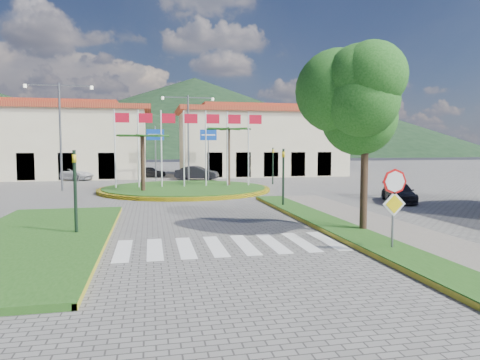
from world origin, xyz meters
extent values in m
plane|color=slate|center=(0.00, 0.00, 0.00)|extent=(160.00, 160.00, 0.00)
cube|color=gray|center=(6.00, 2.00, 0.07)|extent=(4.00, 28.00, 0.15)
cube|color=#1E4D16|center=(4.80, 2.00, 0.09)|extent=(1.60, 28.00, 0.18)
cube|color=#1E4D16|center=(-6.50, 6.00, 0.09)|extent=(5.00, 14.00, 0.18)
cube|color=silver|center=(0.00, 4.00, 0.01)|extent=(8.00, 3.00, 0.01)
cylinder|color=yellow|center=(0.00, 22.00, 0.12)|extent=(12.70, 12.70, 0.24)
cylinder|color=#1E4D16|center=(0.00, 22.00, 0.15)|extent=(12.00, 12.00, 0.30)
cylinder|color=black|center=(-3.00, 20.00, 2.02)|extent=(0.28, 0.28, 4.05)
cylinder|color=black|center=(3.50, 23.00, 2.34)|extent=(0.28, 0.28, 4.68)
cylinder|color=silver|center=(-5.00, 22.50, 3.00)|extent=(0.10, 0.10, 6.00)
cube|color=red|center=(-4.45, 22.50, 5.40)|extent=(1.00, 0.03, 0.70)
cylinder|color=silver|center=(-3.33, 22.50, 3.00)|extent=(0.10, 0.10, 6.00)
cube|color=red|center=(-2.78, 22.50, 5.40)|extent=(1.00, 0.03, 0.70)
cylinder|color=silver|center=(-1.67, 22.50, 3.00)|extent=(0.10, 0.10, 6.00)
cube|color=red|center=(-1.12, 22.50, 5.40)|extent=(1.00, 0.03, 0.70)
cylinder|color=silver|center=(0.00, 22.50, 3.00)|extent=(0.10, 0.10, 6.00)
cube|color=red|center=(0.55, 22.50, 5.40)|extent=(1.00, 0.03, 0.70)
cylinder|color=silver|center=(1.67, 22.50, 3.00)|extent=(0.10, 0.10, 6.00)
cube|color=red|center=(2.22, 22.50, 5.40)|extent=(1.00, 0.03, 0.70)
cylinder|color=silver|center=(3.33, 22.50, 3.00)|extent=(0.10, 0.10, 6.00)
cube|color=red|center=(3.88, 22.50, 5.40)|extent=(1.00, 0.03, 0.70)
cylinder|color=silver|center=(5.00, 22.50, 3.00)|extent=(0.10, 0.10, 6.00)
cube|color=red|center=(5.55, 22.50, 5.40)|extent=(1.00, 0.03, 0.70)
cylinder|color=slate|center=(4.90, 2.00, 1.25)|extent=(0.07, 0.07, 2.50)
cylinder|color=red|center=(4.90, 1.95, 2.25)|extent=(0.80, 0.03, 0.80)
cube|color=yellow|center=(4.90, 1.94, 1.55)|extent=(0.78, 0.03, 0.78)
cylinder|color=black|center=(5.50, 5.00, 2.20)|extent=(0.28, 0.28, 4.40)
ellipsoid|color=#174713|center=(5.50, 5.00, 5.20)|extent=(3.60, 3.60, 3.20)
cylinder|color=black|center=(-5.20, 6.50, 1.60)|extent=(0.12, 0.12, 3.20)
imported|color=yellow|center=(-5.20, 6.50, 2.60)|extent=(0.15, 0.18, 0.90)
cylinder|color=black|center=(4.50, 12.00, 1.60)|extent=(0.12, 0.12, 3.20)
imported|color=yellow|center=(4.50, 12.00, 2.60)|extent=(0.15, 0.18, 0.90)
cylinder|color=black|center=(8.00, 26.00, 1.60)|extent=(0.12, 0.12, 3.20)
imported|color=yellow|center=(8.00, 26.00, 2.60)|extent=(0.18, 0.15, 0.90)
cylinder|color=slate|center=(-2.00, 31.00, 2.60)|extent=(0.12, 0.12, 5.20)
cube|color=#1043B7|center=(-2.00, 30.94, 4.40)|extent=(1.60, 0.05, 1.00)
cylinder|color=slate|center=(3.00, 31.00, 2.60)|extent=(0.12, 0.12, 5.20)
cube|color=#1043B7|center=(3.00, 30.94, 4.40)|extent=(1.60, 0.05, 1.00)
cylinder|color=slate|center=(1.00, 30.00, 4.00)|extent=(0.16, 0.16, 8.00)
cube|color=slate|center=(-0.20, 30.00, 7.80)|extent=(2.40, 0.08, 0.08)
cube|color=slate|center=(2.20, 30.00, 7.80)|extent=(2.40, 0.08, 0.08)
cylinder|color=slate|center=(-9.00, 24.00, 4.00)|extent=(0.16, 0.16, 8.00)
cube|color=slate|center=(-10.20, 24.00, 7.80)|extent=(2.40, 0.08, 0.08)
cube|color=slate|center=(-7.80, 24.00, 7.80)|extent=(2.40, 0.08, 0.08)
cube|color=beige|center=(-14.00, 38.00, 3.50)|extent=(22.00, 9.00, 7.00)
cube|color=maroon|center=(-14.00, 38.00, 7.25)|extent=(23.32, 9.54, 0.50)
cube|color=maroon|center=(-14.00, 38.00, 7.75)|extent=(16.50, 4.95, 0.60)
cube|color=beige|center=(10.00, 38.00, 3.50)|extent=(18.00, 9.00, 7.00)
cube|color=maroon|center=(10.00, 38.00, 7.25)|extent=(19.08, 9.54, 0.50)
cube|color=maroon|center=(10.00, 38.00, 7.75)|extent=(13.50, 4.95, 0.60)
cone|color=black|center=(15.00, 160.00, 15.00)|extent=(180.00, 180.00, 30.00)
cone|color=black|center=(70.00, 135.00, 9.00)|extent=(120.00, 120.00, 18.00)
cone|color=black|center=(-10.00, 130.00, 8.00)|extent=(110.00, 110.00, 16.00)
imported|color=#BABABC|center=(-10.20, 34.28, 0.68)|extent=(5.40, 4.12, 1.36)
imported|color=black|center=(-2.55, 36.82, 0.57)|extent=(3.58, 2.13, 1.14)
imported|color=black|center=(2.00, 32.11, 0.69)|extent=(4.41, 2.82, 1.37)
imported|color=black|center=(12.00, 12.91, 0.57)|extent=(2.90, 4.20, 1.13)
camera|label=1|loc=(-2.49, -9.95, 3.35)|focal=32.00mm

